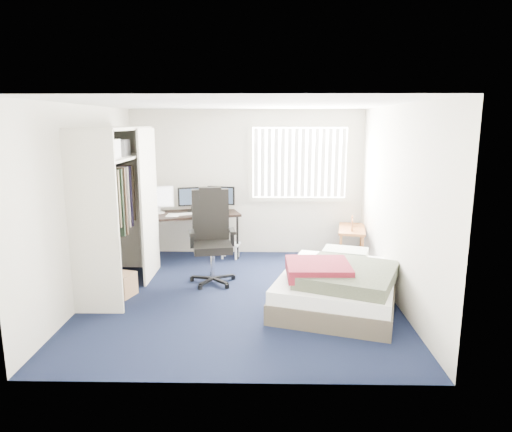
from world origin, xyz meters
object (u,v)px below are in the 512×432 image
at_px(nightstand, 352,232).
at_px(desk, 191,211).
at_px(bed, 338,284).
at_px(office_chair, 212,246).

bearing_deg(nightstand, desk, 176.06).
relative_size(nightstand, bed, 0.41).
height_order(desk, office_chair, office_chair).
bearing_deg(office_chair, desk, 112.79).
height_order(desk, nightstand, desk).
bearing_deg(nightstand, office_chair, -155.99).
distance_m(desk, bed, 3.04).
height_order(nightstand, bed, nightstand).
bearing_deg(bed, nightstand, 74.82).
bearing_deg(office_chair, nightstand, 24.01).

